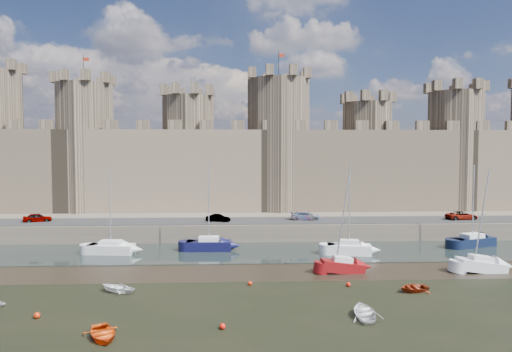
# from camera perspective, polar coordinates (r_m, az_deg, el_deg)

# --- Properties ---
(ground) EXTENTS (160.00, 160.00, 0.00)m
(ground) POSITION_cam_1_polar(r_m,az_deg,el_deg) (35.88, 7.00, -17.79)
(ground) COLOR black
(ground) RESTS_ON ground
(water_channel) EXTENTS (160.00, 12.00, 0.08)m
(water_channel) POSITION_cam_1_polar(r_m,az_deg,el_deg) (58.73, 3.06, -9.47)
(water_channel) COLOR black
(water_channel) RESTS_ON ground
(quay) EXTENTS (160.00, 60.00, 2.50)m
(quay) POSITION_cam_1_polar(r_m,az_deg,el_deg) (93.94, 0.90, -4.01)
(quay) COLOR #4C443A
(quay) RESTS_ON ground
(road) EXTENTS (160.00, 7.00, 0.10)m
(road) POSITION_cam_1_polar(r_m,az_deg,el_deg) (68.07, 2.23, -5.60)
(road) COLOR black
(road) RESTS_ON quay
(castle) EXTENTS (108.50, 11.00, 29.00)m
(castle) POSITION_cam_1_polar(r_m,az_deg,el_deg) (81.23, 0.97, 2.26)
(castle) COLOR #42382B
(castle) RESTS_ON quay
(car_0) EXTENTS (4.18, 2.70, 1.32)m
(car_0) POSITION_cam_1_polar(r_m,az_deg,el_deg) (73.97, -25.64, -4.72)
(car_0) COLOR gray
(car_0) RESTS_ON quay
(car_1) EXTENTS (3.68, 2.22, 1.14)m
(car_1) POSITION_cam_1_polar(r_m,az_deg,el_deg) (67.13, -4.77, -5.27)
(car_1) COLOR gray
(car_1) RESTS_ON quay
(car_2) EXTENTS (4.75, 2.45, 1.32)m
(car_2) POSITION_cam_1_polar(r_m,az_deg,el_deg) (68.96, 6.25, -4.99)
(car_2) COLOR gray
(car_2) RESTS_ON quay
(car_3) EXTENTS (4.86, 2.61, 1.30)m
(car_3) POSITION_cam_1_polar(r_m,az_deg,el_deg) (75.47, 24.33, -4.55)
(car_3) COLOR gray
(car_3) RESTS_ON quay
(sailboat_0) EXTENTS (5.86, 2.83, 10.56)m
(sailboat_0) POSITION_cam_1_polar(r_m,az_deg,el_deg) (60.21, -17.70, -8.54)
(sailboat_0) COLOR silver
(sailboat_0) RESTS_ON ground
(sailboat_1) EXTENTS (5.75, 2.36, 11.41)m
(sailboat_1) POSITION_cam_1_polar(r_m,az_deg,el_deg) (59.56, -5.90, -8.49)
(sailboat_1) COLOR black
(sailboat_1) RESTS_ON ground
(sailboat_2) EXTENTS (5.57, 2.94, 11.43)m
(sailboat_2) POSITION_cam_1_polar(r_m,az_deg,el_deg) (58.17, 11.54, -8.80)
(sailboat_2) COLOR white
(sailboat_2) RESTS_ON ground
(sailboat_3) EXTENTS (6.70, 4.41, 10.95)m
(sailboat_3) POSITION_cam_1_polar(r_m,az_deg,el_deg) (68.27, 25.42, -7.32)
(sailboat_3) COLOR black
(sailboat_3) RESTS_ON ground
(sailboat_4) EXTENTS (4.62, 2.07, 10.53)m
(sailboat_4) POSITION_cam_1_polar(r_m,az_deg,el_deg) (49.98, 10.75, -10.89)
(sailboat_4) COLOR maroon
(sailboat_4) RESTS_ON ground
(sailboat_5) EXTENTS (5.05, 2.03, 10.84)m
(sailboat_5) POSITION_cam_1_polar(r_m,az_deg,el_deg) (54.89, 26.28, -9.89)
(sailboat_5) COLOR silver
(sailboat_5) RESTS_ON ground
(dinghy_0) EXTENTS (3.70, 4.17, 0.71)m
(dinghy_0) POSITION_cam_1_polar(r_m,az_deg,el_deg) (34.48, -18.60, -18.18)
(dinghy_0) COLOR #C83E0B
(dinghy_0) RESTS_ON ground
(dinghy_2) EXTENTS (2.42, 3.32, 0.67)m
(dinghy_2) POSITION_cam_1_polar(r_m,az_deg,el_deg) (37.40, 13.41, -16.42)
(dinghy_2) COLOR silver
(dinghy_2) RESTS_ON ground
(dinghy_4) EXTENTS (3.40, 2.85, 0.61)m
(dinghy_4) POSITION_cam_1_polar(r_m,az_deg,el_deg) (45.10, 19.13, -13.15)
(dinghy_4) COLOR maroon
(dinghy_4) RESTS_ON ground
(dinghy_6) EXTENTS (3.82, 3.29, 0.67)m
(dinghy_6) POSITION_cam_1_polar(r_m,az_deg,el_deg) (44.49, -16.94, -13.30)
(dinghy_6) COLOR silver
(dinghy_6) RESTS_ON ground
(buoy_0) EXTENTS (0.49, 0.49, 0.49)m
(buoy_0) POSITION_cam_1_polar(r_m,az_deg,el_deg) (40.10, -25.70, -15.43)
(buoy_0) COLOR red
(buoy_0) RESTS_ON ground
(buoy_1) EXTENTS (0.42, 0.42, 0.42)m
(buoy_1) POSITION_cam_1_polar(r_m,az_deg,el_deg) (44.66, -0.76, -13.27)
(buoy_1) COLOR red
(buoy_1) RESTS_ON ground
(buoy_3) EXTENTS (0.43, 0.43, 0.43)m
(buoy_3) POSITION_cam_1_polar(r_m,az_deg,el_deg) (45.14, 11.47, -13.14)
(buoy_3) COLOR red
(buoy_3) RESTS_ON ground
(buoy_4) EXTENTS (0.45, 0.45, 0.45)m
(buoy_4) POSITION_cam_1_polar(r_m,az_deg,el_deg) (34.52, -4.22, -18.23)
(buoy_4) COLOR red
(buoy_4) RESTS_ON ground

